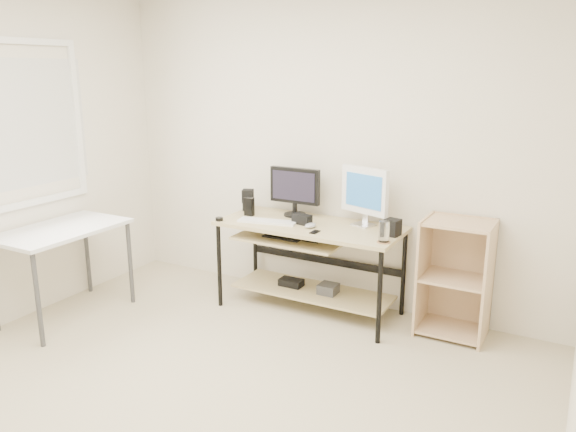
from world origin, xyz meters
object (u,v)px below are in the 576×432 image
(desk, at_px, (307,248))
(shelf_unit, at_px, (456,277))
(side_table, at_px, (61,238))
(white_imac, at_px, (365,192))
(audio_controller, at_px, (249,207))
(black_monitor, at_px, (295,189))

(desk, relative_size, shelf_unit, 1.67)
(side_table, relative_size, white_imac, 2.11)
(shelf_unit, xyz_separation_m, audio_controller, (-1.73, -0.17, 0.38))
(side_table, bearing_deg, shelf_unit, 23.33)
(desk, height_order, shelf_unit, shelf_unit)
(audio_controller, bearing_deg, shelf_unit, 6.98)
(desk, bearing_deg, side_table, -147.35)
(shelf_unit, distance_m, white_imac, 0.95)
(side_table, xyz_separation_m, black_monitor, (1.44, 1.23, 0.32))
(black_monitor, xyz_separation_m, white_imac, (0.63, -0.01, 0.04))
(side_table, distance_m, black_monitor, 1.92)
(side_table, xyz_separation_m, white_imac, (2.07, 1.22, 0.35))
(side_table, bearing_deg, audio_controller, 43.72)
(desk, distance_m, audio_controller, 0.63)
(black_monitor, distance_m, white_imac, 0.63)
(white_imac, bearing_deg, audio_controller, -151.63)
(desk, bearing_deg, white_imac, 20.98)
(side_table, height_order, white_imac, white_imac)
(desk, xyz_separation_m, white_imac, (0.42, 0.16, 0.49))
(black_monitor, distance_m, audio_controller, 0.42)
(white_imac, bearing_deg, side_table, -131.06)
(shelf_unit, distance_m, audio_controller, 1.78)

